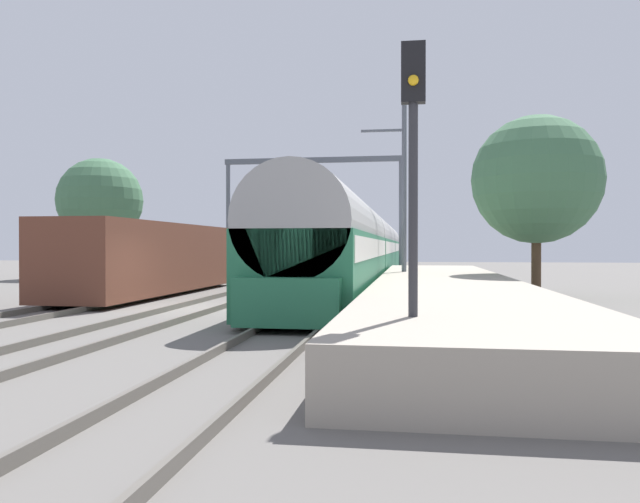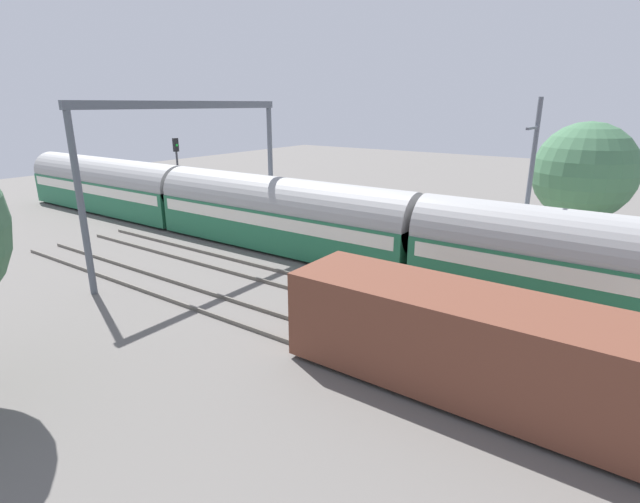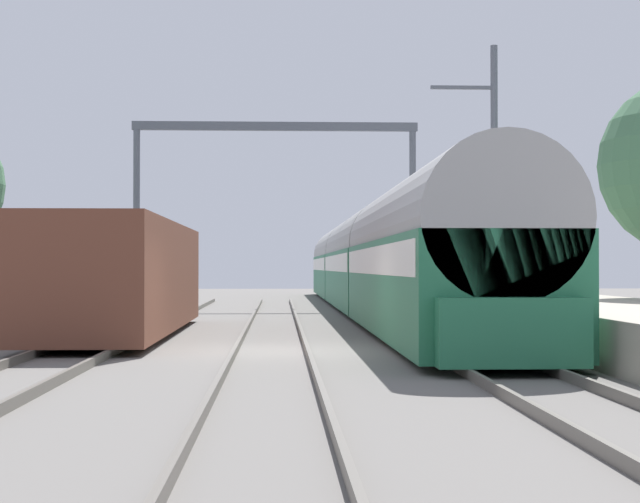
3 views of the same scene
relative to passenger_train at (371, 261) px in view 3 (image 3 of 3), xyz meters
The scene contains 11 objects.
ground 19.81m from the passenger_train, 101.17° to the right, with size 120.00×120.00×0.00m, color #64615C.
track_far_west 20.88m from the passenger_train, 111.54° to the right, with size 1.51×60.00×0.16m.
track_west 19.81m from the passenger_train, 101.17° to the right, with size 1.52×60.00×0.16m.
track_east 19.43m from the passenger_train, 90.00° to the right, with size 1.51×60.00×0.16m.
platform 17.82m from the passenger_train, 77.59° to the right, with size 4.40×28.00×0.90m.
passenger_train is the anchor object (origin of this frame).
freight_car 16.27m from the passenger_train, 118.00° to the right, with size 2.80×13.00×2.70m.
person_crossing 3.56m from the passenger_train, 70.22° to the left, with size 0.45×0.35×1.73m.
railway_signal_far 10.99m from the passenger_train, 79.85° to the left, with size 0.36×0.30×5.48m.
catenary_gantry 5.74m from the passenger_train, 148.93° to the left, with size 12.04×0.28×7.86m.
catenary_pole_east_mid 12.48m from the passenger_train, 78.97° to the right, with size 1.90×0.20×8.00m.
Camera 3 is at (0.15, -20.91, 1.74)m, focal length 56.74 mm.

